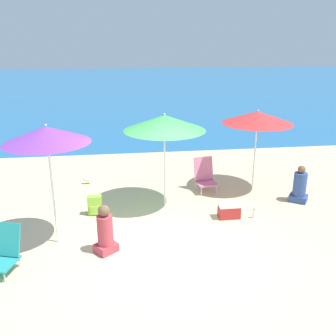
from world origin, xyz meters
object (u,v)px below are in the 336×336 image
at_px(beach_chair_teal, 3,251).
at_px(backpack_lime, 95,205).
at_px(water_bottle, 254,214).
at_px(beach_umbrella_purple, 47,135).
at_px(beach_umbrella_red, 258,117).
at_px(beach_umbrella_green, 164,123).
at_px(beach_chair_pink, 205,175).
at_px(person_seated_far, 300,187).
at_px(seagull, 88,179).
at_px(person_seated_near, 105,232).
at_px(cooler_box, 229,210).

relative_size(beach_chair_teal, backpack_lime, 1.75).
bearing_deg(water_bottle, beach_umbrella_purple, -173.57).
distance_m(beach_umbrella_red, beach_umbrella_green, 2.50).
relative_size(beach_umbrella_red, beach_chair_pink, 2.44).
relative_size(beach_umbrella_green, person_seated_far, 2.42).
distance_m(beach_chair_teal, seagull, 3.99).
distance_m(beach_umbrella_purple, beach_chair_pink, 4.37).
distance_m(beach_chair_teal, person_seated_near, 1.72).
bearing_deg(beach_umbrella_purple, beach_umbrella_red, 24.29).
distance_m(beach_umbrella_green, water_bottle, 2.78).
bearing_deg(beach_umbrella_red, person_seated_near, -145.22).
relative_size(beach_chair_pink, backpack_lime, 1.93).
distance_m(cooler_box, seagull, 4.03).
bearing_deg(person_seated_far, beach_chair_teal, 144.40).
bearing_deg(cooler_box, person_seated_far, 18.14).
height_order(beach_chair_teal, water_bottle, beach_chair_teal).
bearing_deg(backpack_lime, person_seated_far, 0.77).
xyz_separation_m(beach_umbrella_red, beach_umbrella_green, (-2.39, -0.71, 0.09)).
relative_size(beach_umbrella_red, backpack_lime, 4.72).
relative_size(beach_chair_pink, cooler_box, 1.80).
relative_size(backpack_lime, seagull, 1.63).
relative_size(beach_umbrella_purple, backpack_lime, 5.25).
relative_size(beach_umbrella_purple, person_seated_far, 2.56).
xyz_separation_m(beach_umbrella_purple, beach_chair_pink, (3.38, 2.18, -1.71)).
bearing_deg(person_seated_far, beach_umbrella_purple, 139.01).
height_order(beach_umbrella_purple, beach_umbrella_green, beach_umbrella_purple).
height_order(beach_umbrella_purple, person_seated_near, beach_umbrella_purple).
bearing_deg(beach_umbrella_purple, person_seated_near, -27.58).
xyz_separation_m(beach_chair_pink, water_bottle, (0.70, -1.72, -0.32)).
distance_m(backpack_lime, water_bottle, 3.49).
bearing_deg(beach_chair_pink, seagull, 156.11).
bearing_deg(person_seated_far, beach_umbrella_red, 78.86).
distance_m(person_seated_far, backpack_lime, 4.81).
distance_m(beach_umbrella_green, cooler_box, 2.37).
xyz_separation_m(beach_umbrella_red, person_seated_far, (0.82, -0.91, -1.51)).
distance_m(beach_umbrella_red, person_seated_far, 1.95).
xyz_separation_m(beach_umbrella_purple, person_seated_near, (0.93, -0.48, -1.72)).
bearing_deg(cooler_box, beach_chair_teal, -162.62).
relative_size(beach_umbrella_red, cooler_box, 4.40).
relative_size(beach_umbrella_green, water_bottle, 9.96).
bearing_deg(backpack_lime, person_seated_near, -80.35).
relative_size(person_seated_far, cooler_box, 1.91).
xyz_separation_m(person_seated_far, water_bottle, (-1.38, -0.72, -0.28)).
height_order(beach_umbrella_green, backpack_lime, beach_umbrella_green).
bearing_deg(beach_umbrella_red, person_seated_far, -47.93).
relative_size(beach_chair_pink, person_seated_near, 0.91).
height_order(cooler_box, seagull, cooler_box).
height_order(beach_umbrella_red, water_bottle, beach_umbrella_red).
height_order(beach_umbrella_purple, backpack_lime, beach_umbrella_purple).
height_order(beach_umbrella_green, seagull, beach_umbrella_green).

